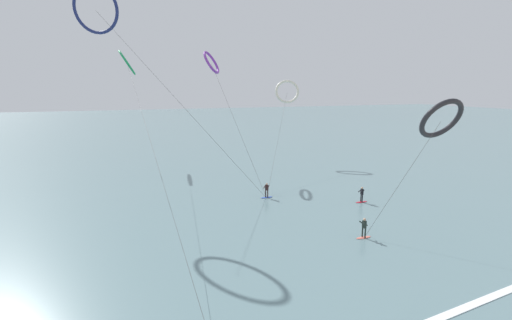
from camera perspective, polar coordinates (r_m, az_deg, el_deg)
The scene contains 10 objects.
sea_water at distance 112.19m, azimuth -15.50°, elevation 4.76°, with size 400.00×200.00×0.08m, color slate.
surfer_cobalt at distance 40.39m, azimuth 1.69°, elevation -4.95°, with size 1.40×0.72×1.70m.
surfer_crimson at distance 40.40m, azimuth 16.34°, elevation -5.41°, with size 1.40×0.61×1.70m.
surfer_coral at distance 31.24m, azimuth 16.66°, elevation -10.43°, with size 1.40×0.64×1.70m.
kite_navy at distance 44.85m, azimuth -23.98°, elevation 20.97°, with size 19.01×10.15×22.96m.
kite_charcoal at distance 32.00m, azimuth 27.19°, elevation 5.78°, with size 7.50×2.59×11.44m.
kite_violet at distance 55.27m, azimuth -7.03°, elevation 15.00°, with size 3.83×19.89×17.47m.
kite_ivory at distance 61.67m, azimuth 4.93°, elevation 10.70°, with size 13.95×21.35×13.48m.
kite_emerald at distance 65.67m, azimuth -19.66°, elevation 14.23°, with size 3.11×54.59×18.25m.
wave_crest_mid at distance 28.23m, azimuth 35.41°, elevation -16.27°, with size 17.98×0.50×0.12m, color white.
Camera 1 is at (-9.80, -6.05, 12.17)m, focal length 25.35 mm.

